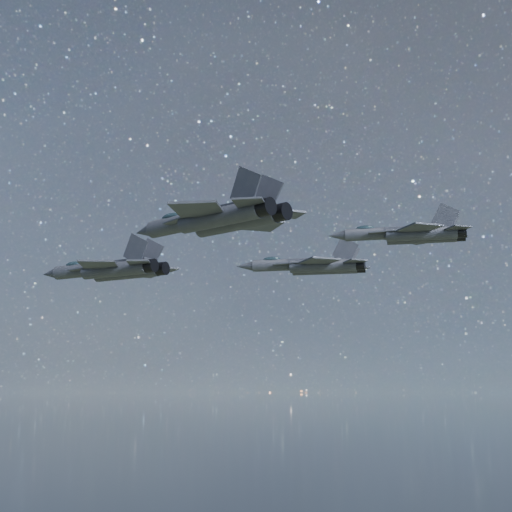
% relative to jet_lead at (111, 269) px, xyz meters
% --- Properties ---
extents(jet_lead, '(19.49, 13.40, 4.89)m').
position_rel_jet_lead_xyz_m(jet_lead, '(0.00, 0.00, 0.00)').
color(jet_lead, '#2B2D36').
extents(jet_left, '(18.19, 12.75, 4.59)m').
position_rel_jet_lead_xyz_m(jet_left, '(21.30, 15.78, 2.03)').
color(jet_left, '#2B2D36').
extents(jet_right, '(17.34, 11.43, 4.44)m').
position_rel_jet_lead_xyz_m(jet_right, '(21.61, -21.73, -0.43)').
color(jet_right, '#2B2D36').
extents(jet_slot, '(15.56, 10.96, 3.93)m').
position_rel_jet_lead_xyz_m(jet_slot, '(35.26, 1.74, 2.38)').
color(jet_slot, '#2B2D36').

